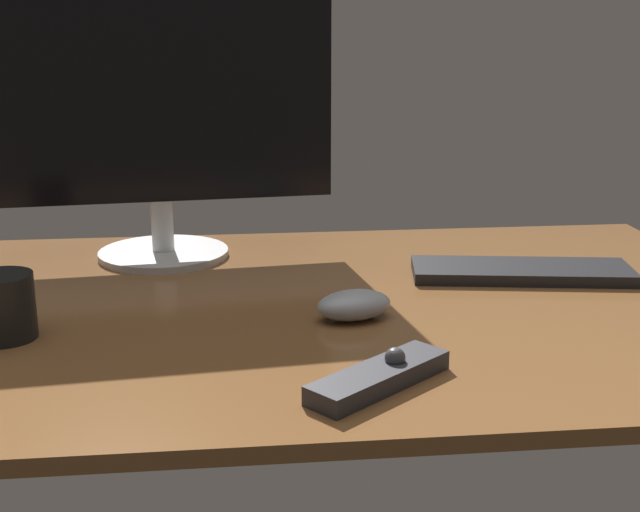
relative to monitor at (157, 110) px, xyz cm
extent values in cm
cube|color=brown|center=(19.59, -27.50, -25.89)|extent=(140.00, 84.00, 2.00)
cylinder|color=silver|center=(0.00, 0.00, -24.32)|extent=(21.98, 21.98, 1.15)
cylinder|color=silver|center=(0.00, 0.00, -19.37)|extent=(3.70, 3.70, 8.74)
cube|color=black|center=(0.00, 0.00, 2.68)|extent=(57.83, 8.48, 35.37)
cube|color=black|center=(56.76, -18.32, -23.97)|extent=(35.34, 16.36, 1.84)
ellipsoid|color=#999EA5|center=(27.66, -34.84, -22.89)|extent=(11.73, 9.03, 3.99)
cube|color=#2D2D33|center=(27.15, -57.12, -23.77)|extent=(17.92, 15.94, 2.23)
sphere|color=#3F3F44|center=(29.23, -55.42, -22.24)|extent=(2.38, 2.38, 2.38)
cylinder|color=black|center=(-17.49, -37.18, -20.65)|extent=(8.01, 8.01, 8.48)
camera|label=1|loc=(11.03, -143.86, 14.51)|focal=48.36mm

